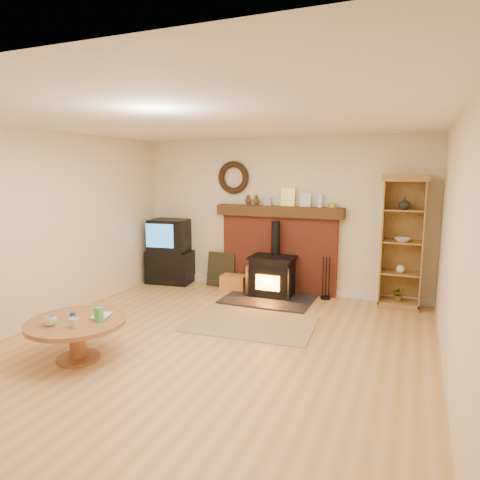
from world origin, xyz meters
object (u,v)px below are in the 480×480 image
at_px(tv_unit, 170,252).
at_px(curio_cabinet, 402,242).
at_px(coffee_table, 76,328).
at_px(wood_stove, 272,278).

relative_size(tv_unit, curio_cabinet, 0.59).
bearing_deg(coffee_table, wood_stove, 68.12).
xyz_separation_m(tv_unit, coffee_table, (0.82, -3.27, -0.20)).
bearing_deg(wood_stove, curio_cabinet, 8.28).
bearing_deg(curio_cabinet, coffee_table, -133.58).
distance_m(wood_stove, curio_cabinet, 2.10).
xyz_separation_m(curio_cabinet, coffee_table, (-3.20, -3.36, -0.64)).
bearing_deg(coffee_table, tv_unit, 103.99).
bearing_deg(wood_stove, tv_unit, 174.47).
relative_size(wood_stove, coffee_table, 1.31).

